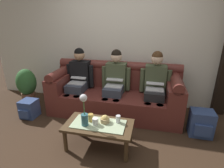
{
  "coord_description": "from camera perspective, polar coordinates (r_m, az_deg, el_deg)",
  "views": [
    {
      "loc": [
        0.67,
        -1.94,
        1.75
      ],
      "look_at": [
        0.01,
        0.88,
        0.68
      ],
      "focal_mm": 28.44,
      "sensor_mm": 36.0,
      "label": 1
    }
  ],
  "objects": [
    {
      "name": "back_wall_patterned",
      "position": [
        3.71,
        2.91,
        15.62
      ],
      "size": [
        6.0,
        0.12,
        2.9
      ],
      "primitive_type": "cube",
      "color": "silver",
      "rests_on": "ground_plane"
    },
    {
      "name": "cup_far_center",
      "position": [
        2.57,
        -6.84,
        -10.69
      ],
      "size": [
        0.07,
        0.07,
        0.11
      ],
      "primitive_type": "cylinder",
      "color": "gold",
      "rests_on": "coffee_table"
    },
    {
      "name": "flower_vase",
      "position": [
        2.42,
        -8.91,
        -8.69
      ],
      "size": [
        0.1,
        0.1,
        0.46
      ],
      "color": "#336672",
      "rests_on": "coffee_table"
    },
    {
      "name": "couch",
      "position": [
        3.47,
        1.0,
        -3.23
      ],
      "size": [
        2.45,
        0.88,
        0.96
      ],
      "color": "maroon",
      "rests_on": "ground_plane"
    },
    {
      "name": "person_middle",
      "position": [
        3.36,
        1.01,
        1.3
      ],
      "size": [
        0.56,
        0.67,
        1.22
      ],
      "color": "#383D4C",
      "rests_on": "ground_plane"
    },
    {
      "name": "person_right",
      "position": [
        3.29,
        13.68,
        0.31
      ],
      "size": [
        0.56,
        0.67,
        1.22
      ],
      "color": "#232326",
      "rests_on": "ground_plane"
    },
    {
      "name": "cup_near_right",
      "position": [
        2.5,
        -5.37,
        -11.88
      ],
      "size": [
        0.08,
        0.08,
        0.1
      ],
      "primitive_type": "cylinder",
      "color": "white",
      "rests_on": "coffee_table"
    },
    {
      "name": "potted_plant",
      "position": [
        4.15,
        -25.7,
        -0.33
      ],
      "size": [
        0.4,
        0.4,
        0.78
      ],
      "color": "brown",
      "rests_on": "ground_plane"
    },
    {
      "name": "snack_bowl",
      "position": [
        2.54,
        -2.29,
        -11.28
      ],
      "size": [
        0.13,
        0.13,
        0.11
      ],
      "color": "tan",
      "rests_on": "coffee_table"
    },
    {
      "name": "cup_near_left",
      "position": [
        2.53,
        1.97,
        -11.17
      ],
      "size": [
        0.06,
        0.06,
        0.11
      ],
      "primitive_type": "cylinder",
      "color": "silver",
      "rests_on": "coffee_table"
    },
    {
      "name": "backpack_right",
      "position": [
        3.17,
        26.72,
        -11.24
      ],
      "size": [
        0.35,
        0.31,
        0.42
      ],
      "color": "#33477A",
      "rests_on": "ground_plane"
    },
    {
      "name": "person_left",
      "position": [
        3.58,
        -10.64,
        2.15
      ],
      "size": [
        0.56,
        0.67,
        1.22
      ],
      "color": "#383D4C",
      "rests_on": "ground_plane"
    },
    {
      "name": "backpack_left",
      "position": [
        3.69,
        -25.11,
        -7.22
      ],
      "size": [
        0.28,
        0.32,
        0.33
      ],
      "color": "#33477A",
      "rests_on": "ground_plane"
    },
    {
      "name": "coffee_table",
      "position": [
        2.57,
        -4.29,
        -13.64
      ],
      "size": [
        0.95,
        0.5,
        0.38
      ],
      "color": "#47331E",
      "rests_on": "ground_plane"
    },
    {
      "name": "ground_plane",
      "position": [
        2.7,
        -4.68,
        -20.29
      ],
      "size": [
        14.0,
        14.0,
        0.0
      ],
      "primitive_type": "plane",
      "color": "#382619"
    }
  ]
}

